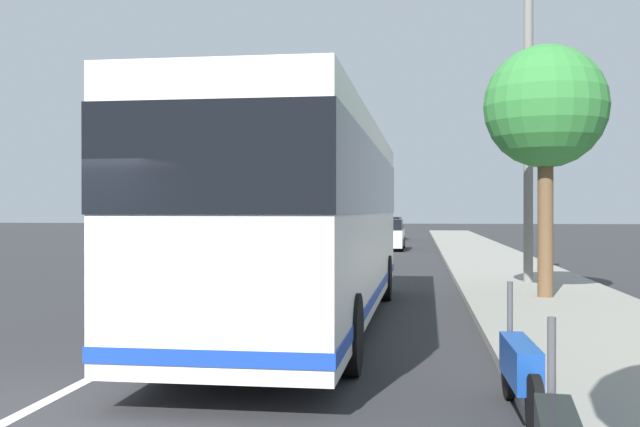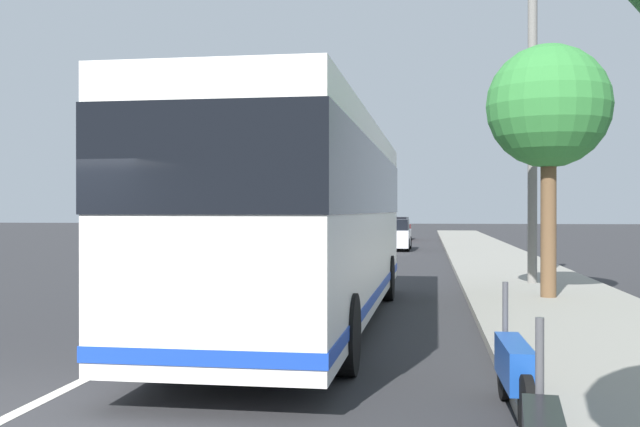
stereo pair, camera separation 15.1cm
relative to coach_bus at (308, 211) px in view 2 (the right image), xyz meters
name	(u,v)px [view 2 (the right image)]	position (x,y,z in m)	size (l,w,h in m)	color
ground_plane	(16,414)	(-6.04, 1.94, -1.99)	(220.00, 220.00, 0.00)	#2D2D30
sidewalk_curb	(551,299)	(3.96, -4.72, -1.92)	(110.00, 3.60, 0.14)	gray
lane_divider_line	(251,297)	(3.96, 1.94, -1.99)	(110.00, 0.16, 0.01)	silver
coach_bus	(308,211)	(0.00, 0.00, 0.00)	(12.15, 2.64, 3.46)	silver
motorcycle_nearest_curb	(514,371)	(-5.60, -2.88, -1.52)	(2.27, 0.26, 1.26)	black
car_oncoming	(289,241)	(19.61, 3.98, -1.34)	(4.29, 2.17, 1.38)	red
car_ahead_same_lane	(396,229)	(38.95, 0.11, -1.26)	(4.43, 1.97, 1.57)	red
car_side_street	(393,235)	(25.54, -0.28, -1.25)	(4.41, 1.85, 1.56)	silver
car_far_distant	(330,231)	(32.59, 3.83, -1.25)	(4.26, 2.10, 1.55)	gray
roadside_tree_mid_block	(549,108)	(3.79, -4.64, 2.20)	(2.65, 2.65, 5.57)	brown
utility_pole	(532,143)	(7.15, -4.75, 1.76)	(0.24, 0.24, 7.50)	slate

